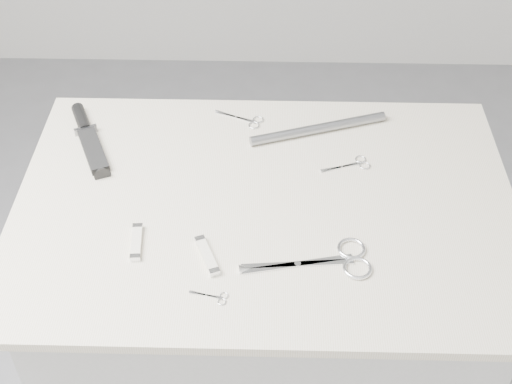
{
  "coord_description": "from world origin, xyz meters",
  "views": [
    {
      "loc": [
        0.01,
        -1.03,
        1.89
      ],
      "look_at": [
        -0.02,
        0.03,
        0.92
      ],
      "focal_mm": 50.0,
      "sensor_mm": 36.0,
      "label": 1
    }
  ],
  "objects_px": {
    "large_shears": "(334,260)",
    "plinth": "(264,343)",
    "metal_rail": "(319,128)",
    "embroidery_scissors_b": "(247,120)",
    "embroidery_scissors_a": "(353,165)",
    "pocket_knife_a": "(137,242)",
    "sheathed_knife": "(88,135)",
    "tiny_scissors": "(214,297)",
    "pocket_knife_b": "(207,255)"
  },
  "relations": [
    {
      "from": "large_shears",
      "to": "plinth",
      "type": "bearing_deg",
      "value": 121.03
    },
    {
      "from": "plinth",
      "to": "large_shears",
      "type": "relative_size",
      "value": 3.78
    },
    {
      "from": "metal_rail",
      "to": "embroidery_scissors_b",
      "type": "bearing_deg",
      "value": 166.33
    },
    {
      "from": "embroidery_scissors_a",
      "to": "pocket_knife_a",
      "type": "xyz_separation_m",
      "value": [
        -0.42,
        -0.24,
        0.0
      ]
    },
    {
      "from": "embroidery_scissors_b",
      "to": "sheathed_knife",
      "type": "height_order",
      "value": "sheathed_knife"
    },
    {
      "from": "pocket_knife_a",
      "to": "metal_rail",
      "type": "distance_m",
      "value": 0.5
    },
    {
      "from": "plinth",
      "to": "tiny_scissors",
      "type": "height_order",
      "value": "tiny_scissors"
    },
    {
      "from": "plinth",
      "to": "embroidery_scissors_b",
      "type": "height_order",
      "value": "embroidery_scissors_b"
    },
    {
      "from": "embroidery_scissors_b",
      "to": "tiny_scissors",
      "type": "relative_size",
      "value": 1.62
    },
    {
      "from": "pocket_knife_b",
      "to": "embroidery_scissors_b",
      "type": "bearing_deg",
      "value": -30.29
    },
    {
      "from": "large_shears",
      "to": "pocket_knife_a",
      "type": "height_order",
      "value": "pocket_knife_a"
    },
    {
      "from": "sheathed_knife",
      "to": "metal_rail",
      "type": "xyz_separation_m",
      "value": [
        0.51,
        0.04,
        0.0
      ]
    },
    {
      "from": "tiny_scissors",
      "to": "large_shears",
      "type": "bearing_deg",
      "value": 35.5
    },
    {
      "from": "large_shears",
      "to": "embroidery_scissors_b",
      "type": "distance_m",
      "value": 0.46
    },
    {
      "from": "plinth",
      "to": "pocket_knife_a",
      "type": "distance_m",
      "value": 0.55
    },
    {
      "from": "plinth",
      "to": "tiny_scissors",
      "type": "bearing_deg",
      "value": -109.39
    },
    {
      "from": "plinth",
      "to": "pocket_knife_a",
      "type": "relative_size",
      "value": 9.92
    },
    {
      "from": "large_shears",
      "to": "embroidery_scissors_b",
      "type": "bearing_deg",
      "value": 103.64
    },
    {
      "from": "embroidery_scissors_a",
      "to": "pocket_knife_a",
      "type": "height_order",
      "value": "pocket_knife_a"
    },
    {
      "from": "pocket_knife_a",
      "to": "metal_rail",
      "type": "height_order",
      "value": "metal_rail"
    },
    {
      "from": "sheathed_knife",
      "to": "plinth",
      "type": "bearing_deg",
      "value": -140.01
    },
    {
      "from": "large_shears",
      "to": "tiny_scissors",
      "type": "distance_m",
      "value": 0.23
    },
    {
      "from": "plinth",
      "to": "pocket_knife_a",
      "type": "height_order",
      "value": "pocket_knife_a"
    },
    {
      "from": "embroidery_scissors_b",
      "to": "sheathed_knife",
      "type": "xyz_separation_m",
      "value": [
        -0.35,
        -0.07,
        0.01
      ]
    },
    {
      "from": "large_shears",
      "to": "pocket_knife_b",
      "type": "distance_m",
      "value": 0.23
    },
    {
      "from": "pocket_knife_a",
      "to": "pocket_knife_b",
      "type": "height_order",
      "value": "pocket_knife_b"
    },
    {
      "from": "tiny_scissors",
      "to": "pocket_knife_a",
      "type": "bearing_deg",
      "value": 153.91
    },
    {
      "from": "large_shears",
      "to": "pocket_knife_a",
      "type": "distance_m",
      "value": 0.37
    },
    {
      "from": "embroidery_scissors_a",
      "to": "tiny_scissors",
      "type": "relative_size",
      "value": 1.54
    },
    {
      "from": "metal_rail",
      "to": "pocket_knife_b",
      "type": "bearing_deg",
      "value": -119.76
    },
    {
      "from": "large_shears",
      "to": "embroidery_scissors_b",
      "type": "xyz_separation_m",
      "value": [
        -0.17,
        0.43,
        -0.0
      ]
    },
    {
      "from": "embroidery_scissors_a",
      "to": "embroidery_scissors_b",
      "type": "xyz_separation_m",
      "value": [
        -0.23,
        0.15,
        0.0
      ]
    },
    {
      "from": "large_shears",
      "to": "metal_rail",
      "type": "distance_m",
      "value": 0.39
    },
    {
      "from": "large_shears",
      "to": "embroidery_scissors_b",
      "type": "relative_size",
      "value": 2.12
    },
    {
      "from": "embroidery_scissors_a",
      "to": "pocket_knife_b",
      "type": "height_order",
      "value": "pocket_knife_b"
    },
    {
      "from": "embroidery_scissors_a",
      "to": "metal_rail",
      "type": "bearing_deg",
      "value": 102.38
    },
    {
      "from": "large_shears",
      "to": "sheathed_knife",
      "type": "distance_m",
      "value": 0.63
    },
    {
      "from": "embroidery_scissors_a",
      "to": "pocket_knife_b",
      "type": "distance_m",
      "value": 0.39
    },
    {
      "from": "sheathed_knife",
      "to": "tiny_scissors",
      "type": "bearing_deg",
      "value": -168.5
    },
    {
      "from": "large_shears",
      "to": "metal_rail",
      "type": "bearing_deg",
      "value": 83.4
    },
    {
      "from": "large_shears",
      "to": "sheathed_knife",
      "type": "xyz_separation_m",
      "value": [
        -0.52,
        0.35,
        0.01
      ]
    },
    {
      "from": "embroidery_scissors_b",
      "to": "tiny_scissors",
      "type": "bearing_deg",
      "value": -71.31
    },
    {
      "from": "embroidery_scissors_b",
      "to": "tiny_scissors",
      "type": "distance_m",
      "value": 0.52
    },
    {
      "from": "large_shears",
      "to": "pocket_knife_a",
      "type": "bearing_deg",
      "value": 166.04
    },
    {
      "from": "pocket_knife_b",
      "to": "embroidery_scissors_a",
      "type": "bearing_deg",
      "value": -69.12
    },
    {
      "from": "metal_rail",
      "to": "plinth",
      "type": "bearing_deg",
      "value": -116.28
    },
    {
      "from": "embroidery_scissors_a",
      "to": "metal_rail",
      "type": "distance_m",
      "value": 0.13
    },
    {
      "from": "embroidery_scissors_b",
      "to": "sheathed_knife",
      "type": "relative_size",
      "value": 0.48
    },
    {
      "from": "plinth",
      "to": "pocket_knife_a",
      "type": "xyz_separation_m",
      "value": [
        -0.24,
        -0.12,
        0.48
      ]
    },
    {
      "from": "embroidery_scissors_b",
      "to": "embroidery_scissors_a",
      "type": "bearing_deg",
      "value": -10.29
    }
  ]
}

